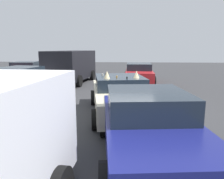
# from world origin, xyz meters

# --- Properties ---
(ground_plane) EXTENTS (60.00, 60.00, 0.00)m
(ground_plane) POSITION_xyz_m (0.00, 0.00, 0.00)
(ground_plane) COLOR #38383A
(art_car_decorated) EXTENTS (4.89, 2.66, 1.59)m
(art_car_decorated) POSITION_xyz_m (0.05, 0.01, 0.69)
(art_car_decorated) COLOR beige
(art_car_decorated) RESTS_ON ground
(parked_van_far_left) EXTENTS (5.28, 2.70, 2.17)m
(parked_van_far_left) POSITION_xyz_m (7.15, 3.60, 1.22)
(parked_van_far_left) COLOR black
(parked_van_far_left) RESTS_ON ground
(parked_sedan_near_right) EXTENTS (4.33, 2.36, 1.40)m
(parked_sedan_near_right) POSITION_xyz_m (7.88, 7.12, 0.71)
(parked_sedan_near_right) COLOR red
(parked_sedan_near_right) RESTS_ON ground
(parked_sedan_behind_right) EXTENTS (4.43, 2.56, 1.45)m
(parked_sedan_behind_right) POSITION_xyz_m (2.75, 5.01, 0.74)
(parked_sedan_behind_right) COLOR white
(parked_sedan_behind_right) RESTS_ON ground
(parked_sedan_row_back_far) EXTENTS (4.43, 2.09, 1.32)m
(parked_sedan_row_back_far) POSITION_xyz_m (7.49, -1.00, 0.68)
(parked_sedan_row_back_far) COLOR red
(parked_sedan_row_back_far) RESTS_ON ground
(parked_sedan_far_left) EXTENTS (4.37, 2.42, 1.45)m
(parked_sedan_far_left) POSITION_xyz_m (-3.18, -0.70, 0.73)
(parked_sedan_far_left) COLOR navy
(parked_sedan_far_left) RESTS_ON ground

